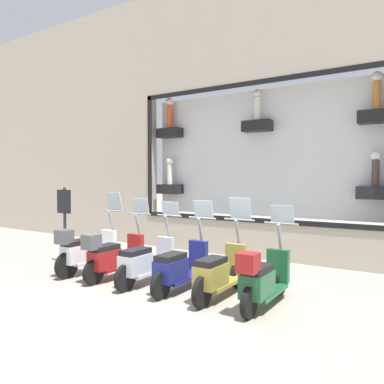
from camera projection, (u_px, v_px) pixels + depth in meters
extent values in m
plane|color=gray|center=(174.00, 293.00, 6.59)|extent=(120.00, 120.00, 0.00)
cube|color=#ADA08E|center=(11.00, 137.00, 15.20)|extent=(0.40, 14.68, 7.41)
cube|color=#ADA08E|center=(254.00, 239.00, 9.62)|extent=(0.40, 6.64, 0.91)
cube|color=#ADA08E|center=(256.00, 23.00, 9.42)|extent=(0.40, 6.64, 2.96)
cube|color=black|center=(252.00, 83.00, 9.29)|extent=(0.04, 6.64, 0.12)
cube|color=black|center=(251.00, 220.00, 9.42)|extent=(0.04, 6.64, 0.12)
cube|color=black|center=(150.00, 156.00, 11.10)|extent=(0.04, 0.12, 3.54)
cube|color=silver|center=(260.00, 153.00, 9.83)|extent=(0.04, 6.40, 3.30)
cube|color=black|center=(377.00, 116.00, 8.13)|extent=(0.36, 0.75, 0.28)
cylinder|color=#B26B2D|center=(377.00, 96.00, 8.12)|extent=(0.17, 0.17, 0.61)
sphere|color=beige|center=(377.00, 76.00, 8.10)|extent=(0.22, 0.22, 0.22)
cube|color=black|center=(257.00, 126.00, 9.62)|extent=(0.36, 0.75, 0.28)
cylinder|color=silver|center=(257.00, 109.00, 9.60)|extent=(0.16, 0.16, 0.59)
sphere|color=beige|center=(257.00, 93.00, 9.59)|extent=(0.21, 0.21, 0.21)
cube|color=black|center=(170.00, 133.00, 11.10)|extent=(0.36, 0.75, 0.28)
cylinder|color=#CC4C23|center=(170.00, 117.00, 11.09)|extent=(0.18, 0.18, 0.66)
sphere|color=beige|center=(170.00, 102.00, 11.07)|extent=(0.24, 0.24, 0.24)
cube|color=black|center=(375.00, 193.00, 8.19)|extent=(0.36, 0.75, 0.28)
cylinder|color=#47382D|center=(376.00, 173.00, 8.18)|extent=(0.16, 0.16, 0.58)
sphere|color=white|center=(376.00, 155.00, 8.16)|extent=(0.21, 0.21, 0.21)
cube|color=black|center=(170.00, 189.00, 11.17)|extent=(0.36, 0.75, 0.28)
cylinder|color=silver|center=(170.00, 174.00, 11.15)|extent=(0.17, 0.17, 0.60)
sphere|color=white|center=(170.00, 161.00, 11.13)|extent=(0.21, 0.21, 0.21)
cylinder|color=black|center=(280.00, 281.00, 6.49)|extent=(0.46, 0.09, 0.46)
cylinder|color=black|center=(249.00, 303.00, 5.37)|extent=(0.46, 0.09, 0.46)
cube|color=#19512D|center=(266.00, 292.00, 5.93)|extent=(1.02, 0.38, 0.06)
cube|color=#19512D|center=(257.00, 284.00, 5.61)|extent=(0.61, 0.35, 0.36)
cube|color=black|center=(257.00, 269.00, 5.60)|extent=(0.58, 0.31, 0.10)
cube|color=#19512D|center=(278.00, 266.00, 6.38)|extent=(0.12, 0.37, 0.56)
cylinder|color=gray|center=(280.00, 236.00, 6.42)|extent=(0.20, 0.06, 0.45)
cylinder|color=gray|center=(281.00, 223.00, 6.47)|extent=(0.04, 0.60, 0.04)
cube|color=silver|center=(282.00, 214.00, 6.50)|extent=(0.08, 0.42, 0.32)
cube|color=maroon|center=(248.00, 263.00, 5.31)|extent=(0.28, 0.28, 0.28)
cylinder|color=black|center=(238.00, 274.00, 6.91)|extent=(0.50, 0.09, 0.50)
cylinder|color=black|center=(202.00, 292.00, 5.81)|extent=(0.50, 0.09, 0.50)
cube|color=olive|center=(222.00, 283.00, 6.36)|extent=(1.02, 0.39, 0.06)
cube|color=olive|center=(211.00, 276.00, 6.04)|extent=(0.61, 0.35, 0.36)
cube|color=black|center=(211.00, 261.00, 6.03)|extent=(0.58, 0.31, 0.10)
cube|color=olive|center=(236.00, 259.00, 6.81)|extent=(0.12, 0.37, 0.56)
cylinder|color=gray|center=(238.00, 232.00, 6.85)|extent=(0.20, 0.06, 0.45)
cylinder|color=gray|center=(239.00, 220.00, 6.90)|extent=(0.04, 0.61, 0.04)
cube|color=silver|center=(240.00, 208.00, 6.92)|extent=(0.10, 0.42, 0.40)
cylinder|color=black|center=(202.00, 269.00, 7.34)|extent=(0.47, 0.09, 0.47)
cylinder|color=black|center=(161.00, 285.00, 6.23)|extent=(0.47, 0.09, 0.47)
cube|color=navy|center=(183.00, 277.00, 6.79)|extent=(1.02, 0.39, 0.06)
cube|color=navy|center=(171.00, 270.00, 6.46)|extent=(0.61, 0.35, 0.36)
cube|color=black|center=(171.00, 257.00, 6.45)|extent=(0.58, 0.31, 0.10)
cube|color=navy|center=(198.00, 255.00, 7.23)|extent=(0.12, 0.37, 0.56)
cylinder|color=gray|center=(200.00, 229.00, 7.27)|extent=(0.20, 0.06, 0.45)
cylinder|color=gray|center=(202.00, 218.00, 7.33)|extent=(0.04, 0.61, 0.04)
cube|color=silver|center=(203.00, 209.00, 7.35)|extent=(0.09, 0.42, 0.34)
cylinder|color=black|center=(168.00, 264.00, 7.77)|extent=(0.49, 0.09, 0.49)
cylinder|color=black|center=(125.00, 278.00, 6.66)|extent=(0.49, 0.09, 0.49)
cube|color=#B7BCC6|center=(149.00, 271.00, 7.21)|extent=(1.02, 0.39, 0.06)
cube|color=#B7BCC6|center=(136.00, 264.00, 6.89)|extent=(0.61, 0.35, 0.36)
cube|color=black|center=(136.00, 252.00, 6.88)|extent=(0.58, 0.31, 0.10)
cube|color=#B7BCC6|center=(165.00, 250.00, 7.66)|extent=(0.12, 0.37, 0.56)
cylinder|color=gray|center=(167.00, 226.00, 7.70)|extent=(0.20, 0.06, 0.45)
cylinder|color=gray|center=(169.00, 215.00, 7.75)|extent=(0.04, 0.60, 0.04)
cube|color=silver|center=(170.00, 208.00, 7.78)|extent=(0.08, 0.42, 0.29)
cylinder|color=black|center=(139.00, 260.00, 8.20)|extent=(0.48, 0.09, 0.48)
cylinder|color=black|center=(94.00, 272.00, 7.08)|extent=(0.48, 0.09, 0.48)
cube|color=maroon|center=(118.00, 266.00, 7.64)|extent=(1.02, 0.38, 0.06)
cube|color=maroon|center=(105.00, 259.00, 7.32)|extent=(0.61, 0.35, 0.36)
cube|color=black|center=(104.00, 248.00, 7.31)|extent=(0.58, 0.31, 0.10)
cube|color=maroon|center=(136.00, 247.00, 8.09)|extent=(0.12, 0.37, 0.56)
cylinder|color=gray|center=(138.00, 224.00, 8.13)|extent=(0.20, 0.06, 0.45)
cylinder|color=gray|center=(140.00, 214.00, 8.18)|extent=(0.04, 0.60, 0.04)
cube|color=silver|center=(141.00, 206.00, 8.21)|extent=(0.09, 0.42, 0.34)
cube|color=#4C4C51|center=(91.00, 242.00, 7.02)|extent=(0.28, 0.28, 0.28)
cylinder|color=black|center=(112.00, 254.00, 8.60)|extent=(0.53, 0.09, 0.53)
cylinder|color=black|center=(67.00, 265.00, 7.53)|extent=(0.53, 0.09, 0.53)
cube|color=silver|center=(91.00, 260.00, 8.07)|extent=(1.02, 0.38, 0.06)
cube|color=silver|center=(77.00, 253.00, 7.74)|extent=(0.61, 0.35, 0.36)
cube|color=black|center=(77.00, 242.00, 7.73)|extent=(0.58, 0.31, 0.10)
cube|color=silver|center=(109.00, 242.00, 8.51)|extent=(0.12, 0.37, 0.56)
cylinder|color=gray|center=(111.00, 220.00, 8.55)|extent=(0.20, 0.06, 0.45)
cylinder|color=gray|center=(113.00, 211.00, 8.61)|extent=(0.04, 0.61, 0.04)
cube|color=silver|center=(114.00, 201.00, 8.63)|extent=(0.11, 0.42, 0.43)
cube|color=#4C4C51|center=(64.00, 237.00, 7.46)|extent=(0.28, 0.28, 0.28)
cylinder|color=#232326|center=(65.00, 264.00, 8.78)|extent=(0.36, 0.36, 0.02)
cylinder|color=#232326|center=(65.00, 226.00, 8.75)|extent=(0.07, 0.07, 1.81)
cube|color=black|center=(64.00, 201.00, 8.71)|extent=(0.03, 0.45, 0.55)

